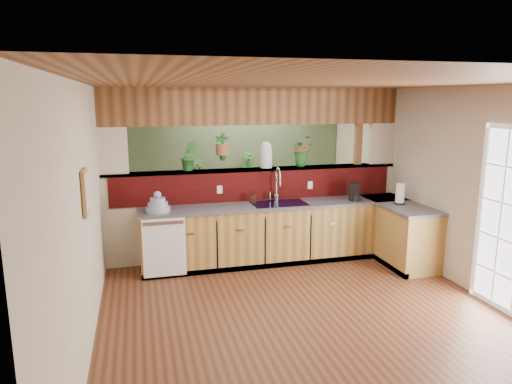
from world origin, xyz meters
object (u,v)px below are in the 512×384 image
object	(u,v)px
faucet	(277,183)
soap_dispenser	(254,197)
glass_jar	(266,155)
shelving_console	(223,199)
dish_stack	(158,205)
coffee_maker	(354,192)
paper_towel	(400,194)

from	to	relation	value
faucet	soap_dispenser	bearing A→B (deg)	-178.59
glass_jar	shelving_console	distance (m)	2.22
faucet	soap_dispenser	size ratio (longest dim) A/B	3.01
dish_stack	coffee_maker	distance (m)	2.97
paper_towel	glass_jar	distance (m)	2.09
shelving_console	coffee_maker	bearing A→B (deg)	-65.70
coffee_maker	shelving_console	distance (m)	2.90
soap_dispenser	paper_towel	size ratio (longest dim) A/B	0.53
soap_dispenser	faucet	bearing A→B (deg)	1.41
coffee_maker	shelving_console	bearing A→B (deg)	148.75
dish_stack	paper_towel	size ratio (longest dim) A/B	1.00
faucet	shelving_console	distance (m)	2.28
faucet	paper_towel	size ratio (longest dim) A/B	1.58
soap_dispenser	dish_stack	bearing A→B (deg)	-171.26
paper_towel	soap_dispenser	bearing A→B (deg)	163.26
coffee_maker	faucet	bearing A→B (deg)	-166.60
shelving_console	soap_dispenser	bearing A→B (deg)	-98.32
shelving_console	paper_towel	bearing A→B (deg)	-62.41
coffee_maker	soap_dispenser	bearing A→B (deg)	-163.82
soap_dispenser	glass_jar	world-z (taller)	glass_jar
dish_stack	paper_towel	xyz separation A→B (m)	(3.51, -0.41, 0.06)
paper_towel	coffee_maker	bearing A→B (deg)	142.08
coffee_maker	paper_towel	distance (m)	0.68
coffee_maker	glass_jar	bearing A→B (deg)	-175.11
soap_dispenser	paper_towel	distance (m)	2.18
coffee_maker	shelving_console	size ratio (longest dim) A/B	0.21
glass_jar	paper_towel	bearing A→B (deg)	-25.27
glass_jar	shelving_console	xyz separation A→B (m)	(-0.34, 1.90, -1.09)
shelving_console	glass_jar	bearing A→B (deg)	-90.30
dish_stack	soap_dispenser	world-z (taller)	dish_stack
faucet	glass_jar	distance (m)	0.48
soap_dispenser	glass_jar	size ratio (longest dim) A/B	0.44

